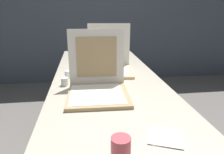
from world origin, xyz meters
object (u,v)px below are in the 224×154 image
(pizza_box_front, at_px, (98,86))
(pizza_box_middle, at_px, (109,65))
(cup_printed_front, at_px, (121,150))
(cup_white_mid, at_px, (68,74))
(cup_white_near_center, at_px, (65,82))
(cup_white_far, at_px, (81,63))
(table, at_px, (107,83))
(napkin_pile, at_px, (166,137))

(pizza_box_front, height_order, pizza_box_middle, same)
(pizza_box_middle, bearing_deg, cup_printed_front, -89.69)
(pizza_box_middle, xyz_separation_m, cup_white_mid, (-0.35, -0.13, -0.03))
(pizza_box_middle, xyz_separation_m, cup_white_near_center, (-0.37, -0.31, -0.03))
(pizza_box_front, relative_size, cup_white_far, 7.19)
(cup_white_mid, relative_size, cup_white_far, 1.00)
(table, relative_size, cup_white_far, 40.02)
(cup_printed_front, bearing_deg, napkin_pile, 28.30)
(cup_white_mid, height_order, napkin_pile, cup_white_mid)
(pizza_box_middle, height_order, cup_white_near_center, pizza_box_middle)
(pizza_box_front, relative_size, pizza_box_middle, 0.98)
(table, height_order, pizza_box_middle, pizza_box_middle)
(cup_white_far, bearing_deg, cup_printed_front, -83.64)
(cup_white_near_center, xyz_separation_m, cup_white_far, (0.11, 0.51, 0.00))
(pizza_box_middle, height_order, cup_printed_front, pizza_box_middle)
(cup_white_far, distance_m, cup_printed_front, 1.37)
(cup_white_mid, bearing_deg, cup_white_far, 73.51)
(pizza_box_middle, bearing_deg, table, -99.31)
(cup_white_mid, bearing_deg, pizza_box_middle, 20.32)
(table, xyz_separation_m, napkin_pile, (0.16, -0.87, 0.05))
(table, height_order, cup_white_mid, cup_white_mid)
(pizza_box_middle, relative_size, napkin_pile, 2.19)
(table, relative_size, pizza_box_middle, 5.47)
(cup_white_near_center, distance_m, cup_white_far, 0.53)
(pizza_box_middle, distance_m, cup_white_mid, 0.38)
(pizza_box_front, bearing_deg, cup_white_far, 101.02)
(cup_white_near_center, relative_size, cup_printed_front, 0.58)
(pizza_box_middle, relative_size, cup_printed_front, 4.23)
(cup_white_near_center, bearing_deg, pizza_box_middle, 39.76)
(pizza_box_front, distance_m, cup_white_near_center, 0.31)
(cup_white_near_center, distance_m, cup_white_mid, 0.18)
(cup_white_mid, bearing_deg, cup_printed_front, -76.17)
(pizza_box_front, bearing_deg, table, 76.24)
(table, height_order, cup_printed_front, cup_printed_front)
(table, height_order, cup_white_near_center, cup_white_near_center)
(pizza_box_middle, xyz_separation_m, cup_printed_front, (-0.10, -1.15, -0.01))
(pizza_box_front, bearing_deg, cup_printed_front, -84.59)
(table, distance_m, napkin_pile, 0.88)
(pizza_box_front, bearing_deg, cup_white_near_center, 140.22)
(pizza_box_middle, xyz_separation_m, cup_white_far, (-0.25, 0.21, -0.03))
(table, bearing_deg, cup_white_near_center, -156.90)
(pizza_box_front, height_order, cup_white_mid, pizza_box_front)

